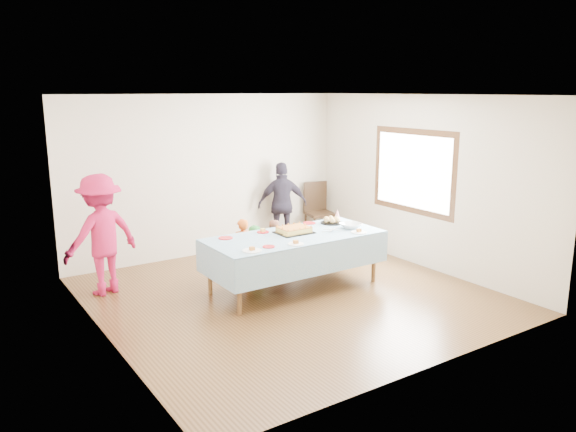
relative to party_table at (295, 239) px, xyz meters
name	(u,v)px	position (x,y,z in m)	size (l,w,h in m)	color
ground	(291,295)	(-0.21, -0.21, -0.72)	(5.00, 5.00, 0.00)	#452C13
room_walls	(294,167)	(-0.15, -0.21, 1.05)	(5.04, 5.04, 2.72)	beige
party_table	(295,239)	(0.00, 0.00, 0.00)	(2.50, 1.10, 0.78)	brown
birthday_cake	(294,230)	(0.06, 0.10, 0.10)	(0.50, 0.39, 0.09)	black
rolls_tray	(332,221)	(0.87, 0.27, 0.10)	(0.34, 0.34, 0.10)	black
punch_bowl	(351,226)	(0.91, -0.13, 0.09)	(0.31, 0.31, 0.08)	silver
party_hat	(337,214)	(1.09, 0.42, 0.14)	(0.10, 0.10, 0.17)	white
fork_pile	(331,230)	(0.53, -0.13, 0.09)	(0.24, 0.18, 0.07)	white
plate_red_far_a	(226,238)	(-0.89, 0.37, 0.06)	(0.20, 0.20, 0.01)	red
plate_red_far_b	(263,232)	(-0.29, 0.37, 0.06)	(0.18, 0.18, 0.01)	red
plate_red_far_c	(283,229)	(0.03, 0.34, 0.06)	(0.17, 0.17, 0.01)	red
plate_red_far_d	(309,223)	(0.58, 0.45, 0.06)	(0.19, 0.19, 0.01)	red
plate_red_near	(269,247)	(-0.62, -0.32, 0.06)	(0.16, 0.16, 0.01)	red
plate_white_left	(252,251)	(-0.90, -0.37, 0.06)	(0.24, 0.24, 0.01)	white
plate_white_mid	(296,244)	(-0.26, -0.41, 0.06)	(0.21, 0.21, 0.01)	white
plate_white_right	(359,232)	(0.84, -0.40, 0.06)	(0.22, 0.22, 0.01)	white
dining_chair	(318,208)	(1.91, 2.03, -0.13)	(0.55, 0.55, 1.08)	black
toddler_left	(242,249)	(-0.41, 0.78, -0.27)	(0.33, 0.22, 0.92)	orange
toddler_mid	(255,251)	(-0.18, 0.80, -0.34)	(0.38, 0.25, 0.78)	#287A32
toddler_right	(273,247)	(0.11, 0.75, -0.31)	(0.41, 0.32, 0.84)	#BB7457
adult_left	(101,235)	(-2.31, 1.30, 0.11)	(1.08, 0.62, 1.67)	#B51645
adult_right	(282,204)	(1.09, 1.99, 0.03)	(0.89, 0.37, 1.51)	#2B2635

